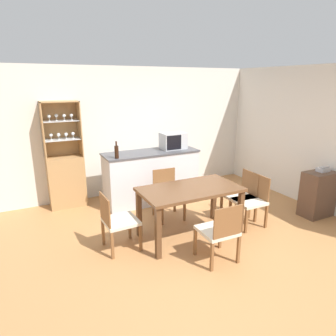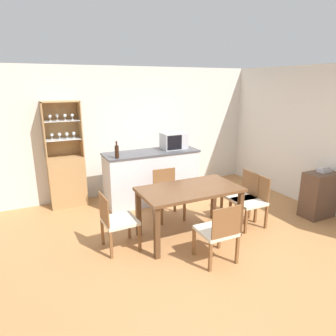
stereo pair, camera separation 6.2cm
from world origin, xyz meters
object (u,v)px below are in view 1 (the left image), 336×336
object	(u,v)px
dining_chair_head_near	(219,231)
side_cabinet	(318,194)
microwave	(173,141)
dining_table	(190,195)
dining_chair_side_right_near	(251,200)
dining_chair_side_right_far	(241,195)
dining_chair_head_far	(168,194)
display_cabinet	(66,174)
telephone	(323,169)
dining_chair_side_left_far	(118,221)
wine_bottle	(117,152)

from	to	relation	value
dining_chair_head_near	side_cabinet	bearing A→B (deg)	10.20
microwave	dining_table	bearing A→B (deg)	-108.98
dining_chair_side_right_near	dining_chair_side_right_far	bearing A→B (deg)	1.01
dining_chair_head_far	display_cabinet	bearing A→B (deg)	-38.37
display_cabinet	dining_chair_side_right_far	size ratio (longest dim) A/B	2.36
display_cabinet	dining_chair_head_far	bearing A→B (deg)	-42.12
dining_chair_head_far	dining_chair_head_near	world-z (taller)	same
dining_chair_side_right_near	telephone	xyz separation A→B (m)	(1.35, -0.23, 0.40)
side_cabinet	dining_chair_side_left_far	bearing A→B (deg)	172.02
microwave	dining_chair_head_near	bearing A→B (deg)	-103.21
dining_chair_head_far	dining_chair_head_near	size ratio (longest dim) A/B	1.00
display_cabinet	dining_table	world-z (taller)	display_cabinet
dining_chair_side_left_far	telephone	world-z (taller)	telephone
dining_chair_side_right_far	telephone	distance (m)	1.48
dining_table	side_cabinet	bearing A→B (deg)	-8.73
microwave	telephone	xyz separation A→B (m)	(1.87, -1.93, -0.32)
dining_table	telephone	distance (m)	2.45
dining_table	dining_chair_side_left_far	distance (m)	1.10
dining_chair_head_near	telephone	size ratio (longest dim) A/B	3.96
dining_chair_side_left_far	telephone	xyz separation A→B (m)	(3.49, -0.47, 0.40)
microwave	dining_chair_side_left_far	bearing A→B (deg)	-137.86
dining_chair_head_near	microwave	bearing A→B (deg)	77.87
telephone	dining_chair_side_right_near	bearing A→B (deg)	170.45
dining_chair_side_right_far	dining_chair_head_near	bearing A→B (deg)	130.76
microwave	wine_bottle	world-z (taller)	microwave
display_cabinet	wine_bottle	bearing A→B (deg)	-43.28
wine_bottle	dining_chair_side_right_near	bearing A→B (deg)	-39.60
dining_chair_side_right_near	dining_chair_head_near	distance (m)	1.24
dining_chair_head_far	dining_chair_side_left_far	xyz separation A→B (m)	(-1.07, -0.62, 0.00)
microwave	telephone	size ratio (longest dim) A/B	2.30
wine_bottle	side_cabinet	xyz separation A→B (m)	(3.03, -1.69, -0.71)
dining_chair_head_near	telephone	bearing A→B (deg)	10.25
microwave	display_cabinet	bearing A→B (deg)	166.63
dining_chair_head_near	side_cabinet	world-z (taller)	dining_chair_head_near
dining_chair_side_right_far	wine_bottle	xyz separation A→B (m)	(-1.75, 1.21, 0.68)
dining_chair_head_near	telephone	distance (m)	2.48
dining_chair_side_right_near	dining_chair_head_near	size ratio (longest dim) A/B	1.00
dining_table	dining_chair_head_far	size ratio (longest dim) A/B	1.79
display_cabinet	dining_chair_side_right_near	distance (m)	3.33
dining_chair_head_far	side_cabinet	world-z (taller)	dining_chair_head_far
microwave	dining_chair_head_far	bearing A→B (deg)	-122.71
microwave	wine_bottle	bearing A→B (deg)	-168.36
dining_table	dining_chair_head_near	world-z (taller)	dining_chair_head_near
wine_bottle	dining_chair_side_left_far	bearing A→B (deg)	-107.90
dining_chair_head_far	microwave	xyz separation A→B (m)	(0.54, 0.84, 0.72)
dining_table	wine_bottle	size ratio (longest dim) A/B	4.94
display_cabinet	microwave	bearing A→B (deg)	-13.37
dining_table	dining_chair_side_left_far	xyz separation A→B (m)	(-1.07, 0.12, -0.24)
dining_table	side_cabinet	distance (m)	2.39
dining_chair_side_right_near	side_cabinet	xyz separation A→B (m)	(1.28, -0.24, -0.03)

